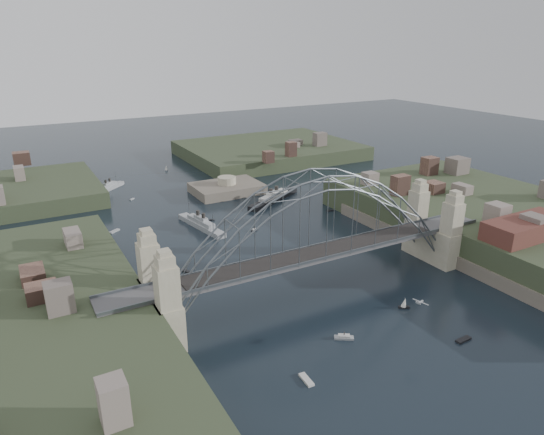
{
  "coord_description": "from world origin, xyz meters",
  "views": [
    {
      "loc": [
        -49.81,
        -71.27,
        47.43
      ],
      "look_at": [
        0.0,
        18.0,
        10.0
      ],
      "focal_mm": 32.02,
      "sensor_mm": 36.0,
      "label": 1
    }
  ],
  "objects_px": {
    "naval_cruiser_far": "(108,188)",
    "naval_cruiser_near": "(201,224)",
    "wharf_shed": "(526,228)",
    "bridge": "(317,234)",
    "ocean_liner": "(274,198)",
    "fort_island": "(227,194)"
  },
  "relations": [
    {
      "from": "naval_cruiser_far",
      "to": "naval_cruiser_near",
      "type": "bearing_deg",
      "value": -73.32
    },
    {
      "from": "naval_cruiser_near",
      "to": "naval_cruiser_far",
      "type": "height_order",
      "value": "naval_cruiser_near"
    },
    {
      "from": "wharf_shed",
      "to": "naval_cruiser_near",
      "type": "xyz_separation_m",
      "value": [
        -51.24,
        58.12,
        -9.06
      ]
    },
    {
      "from": "bridge",
      "to": "ocean_liner",
      "type": "height_order",
      "value": "bridge"
    },
    {
      "from": "wharf_shed",
      "to": "ocean_liner",
      "type": "xyz_separation_m",
      "value": [
        -22.8,
        68.96,
        -9.08
      ]
    },
    {
      "from": "naval_cruiser_near",
      "to": "ocean_liner",
      "type": "relative_size",
      "value": 0.9
    },
    {
      "from": "wharf_shed",
      "to": "naval_cruiser_far",
      "type": "bearing_deg",
      "value": 121.72
    },
    {
      "from": "bridge",
      "to": "wharf_shed",
      "type": "relative_size",
      "value": 4.2
    },
    {
      "from": "naval_cruiser_near",
      "to": "naval_cruiser_far",
      "type": "relative_size",
      "value": 1.63
    },
    {
      "from": "fort_island",
      "to": "ocean_liner",
      "type": "bearing_deg",
      "value": -58.55
    },
    {
      "from": "wharf_shed",
      "to": "naval_cruiser_far",
      "type": "height_order",
      "value": "wharf_shed"
    },
    {
      "from": "fort_island",
      "to": "wharf_shed",
      "type": "distance_m",
      "value": 90.48
    },
    {
      "from": "fort_island",
      "to": "ocean_liner",
      "type": "relative_size",
      "value": 0.97
    },
    {
      "from": "wharf_shed",
      "to": "naval_cruiser_far",
      "type": "xyz_separation_m",
      "value": [
        -65.66,
        106.24,
        -9.21
      ]
    },
    {
      "from": "fort_island",
      "to": "naval_cruiser_far",
      "type": "height_order",
      "value": "fort_island"
    },
    {
      "from": "bridge",
      "to": "naval_cruiser_far",
      "type": "xyz_separation_m",
      "value": [
        -21.66,
        92.24,
        -11.53
      ]
    },
    {
      "from": "bridge",
      "to": "ocean_liner",
      "type": "bearing_deg",
      "value": 68.91
    },
    {
      "from": "bridge",
      "to": "ocean_liner",
      "type": "relative_size",
      "value": 3.7
    },
    {
      "from": "naval_cruiser_far",
      "to": "bridge",
      "type": "bearing_deg",
      "value": -76.78
    },
    {
      "from": "naval_cruiser_far",
      "to": "fort_island",
      "type": "bearing_deg",
      "value": -33.45
    },
    {
      "from": "fort_island",
      "to": "wharf_shed",
      "type": "height_order",
      "value": "wharf_shed"
    },
    {
      "from": "bridge",
      "to": "naval_cruiser_near",
      "type": "bearing_deg",
      "value": 99.33
    }
  ]
}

